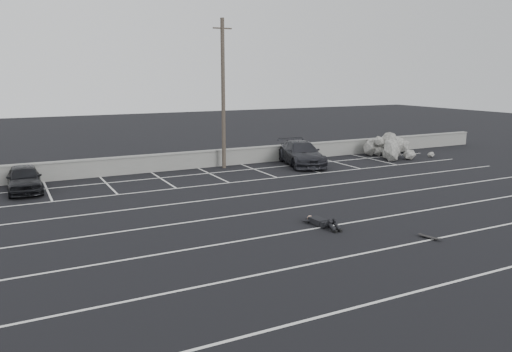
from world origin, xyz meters
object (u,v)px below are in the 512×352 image
trash_bin (287,153)px  person (318,219)px  car_left (24,178)px  utility_pole (223,94)px  riprap_pile (391,150)px  skateboard (429,237)px  car_right (301,153)px

trash_bin → person: size_ratio=0.44×
car_left → utility_pole: bearing=7.7°
utility_pole → riprap_pile: 13.34m
trash_bin → skateboard: size_ratio=1.56×
utility_pole → skateboard: 16.75m
car_right → riprap_pile: 7.73m
car_right → skateboard: size_ratio=7.62×
car_left → person: size_ratio=1.61×
riprap_pile → trash_bin: bearing=168.7°
car_right → utility_pole: 6.36m
riprap_pile → person: size_ratio=1.98×
trash_bin → skateboard: bearing=-103.0°
utility_pole → person: size_ratio=3.70×
utility_pole → person: (-1.56, -12.80, -4.37)m
trash_bin → skateboard: (-3.81, -16.49, -0.48)m
car_right → utility_pole: size_ratio=0.58×
skateboard → trash_bin: bearing=61.9°
car_right → person: size_ratio=2.13×
car_left → car_right: car_right is taller
trash_bin → riprap_pile: (7.78, -1.55, -0.11)m
person → skateboard: bearing=-56.2°
car_right → person: 13.19m
car_left → utility_pole: size_ratio=0.44×
car_right → riprap_pile: car_right is taller
utility_pole → person: 13.61m
person → skateboard: (2.58, -3.29, -0.18)m
riprap_pile → person: 18.35m
trash_bin → skateboard: trash_bin is taller
car_right → riprap_pile: bearing=15.4°
skateboard → car_right: bearing=60.3°
car_left → utility_pole: utility_pole is taller
trash_bin → riprap_pile: size_ratio=0.22×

